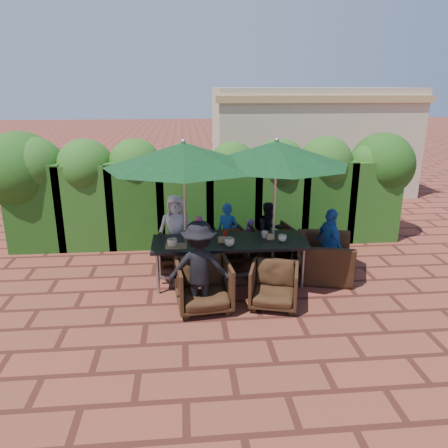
{
  "coord_description": "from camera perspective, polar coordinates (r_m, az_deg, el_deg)",
  "views": [
    {
      "loc": [
        -0.51,
        -6.71,
        3.24
      ],
      "look_at": [
        0.15,
        0.4,
        0.98
      ],
      "focal_mm": 35.0,
      "sensor_mm": 36.0,
      "label": 1
    }
  ],
  "objects": [
    {
      "name": "cup_a",
      "position": [
        7.13,
        -6.78,
        -2.44
      ],
      "size": [
        0.17,
        0.17,
        0.13
      ],
      "primitive_type": "imported",
      "color": "beige",
      "rests_on": "dining_table"
    },
    {
      "name": "cup_c",
      "position": [
        7.12,
        0.7,
        -2.35
      ],
      "size": [
        0.17,
        0.17,
        0.14
      ],
      "primitive_type": "imported",
      "color": "beige",
      "rests_on": "dining_table"
    },
    {
      "name": "chair_far_mid",
      "position": [
        8.33,
        -0.61,
        -2.3
      ],
      "size": [
        0.94,
        0.9,
        0.82
      ],
      "primitive_type": "imported",
      "rotation": [
        0.0,
        0.0,
        3.35
      ],
      "color": "black",
      "rests_on": "ground"
    },
    {
      "name": "umbrella_right",
      "position": [
        7.15,
        6.85,
        9.16
      ],
      "size": [
        2.4,
        2.4,
        2.46
      ],
      "color": "gray",
      "rests_on": "ground"
    },
    {
      "name": "adult_end_right",
      "position": [
        7.82,
        13.63,
        -2.51
      ],
      "size": [
        0.51,
        0.79,
        1.25
      ],
      "primitive_type": "imported",
      "rotation": [
        0.0,
        0.0,
        1.78
      ],
      "color": "#1D54A0",
      "rests_on": "ground"
    },
    {
      "name": "serving_tray",
      "position": [
        7.14,
        -6.26,
        -2.88
      ],
      "size": [
        0.35,
        0.25,
        0.02
      ],
      "primitive_type": "cube",
      "color": "#987349",
      "rests_on": "dining_table"
    },
    {
      "name": "pedestrian_c",
      "position": [
        11.85,
        14.03,
        5.68
      ],
      "size": [
        1.26,
        0.8,
        1.81
      ],
      "primitive_type": "imported",
      "rotation": [
        0.0,
        0.0,
        2.9
      ],
      "color": "#9998A1",
      "rests_on": "ground"
    },
    {
      "name": "adult_far_left",
      "position": [
        8.32,
        -6.33,
        -0.63
      ],
      "size": [
        0.65,
        0.39,
        1.32
      ],
      "primitive_type": "imported",
      "rotation": [
        0.0,
        0.0,
        0.0
      ],
      "color": "silver",
      "rests_on": "ground"
    },
    {
      "name": "cup_e",
      "position": [
        7.39,
        7.63,
        -1.83
      ],
      "size": [
        0.14,
        0.14,
        0.11
      ],
      "primitive_type": "imported",
      "color": "beige",
      "rests_on": "dining_table"
    },
    {
      "name": "ketchup_bottle",
      "position": [
        7.33,
        0.07,
        -1.6
      ],
      "size": [
        0.04,
        0.04,
        0.17
      ],
      "primitive_type": "cylinder",
      "color": "#B20C0A",
      "rests_on": "dining_table"
    },
    {
      "name": "adult_far_right",
      "position": [
        8.5,
        5.91,
        -0.9
      ],
      "size": [
        0.62,
        0.49,
        1.13
      ],
      "primitive_type": "imported",
      "rotation": [
        0.0,
        0.0,
        0.32
      ],
      "color": "black",
      "rests_on": "ground"
    },
    {
      "name": "child_right",
      "position": [
        8.55,
        3.53,
        -1.93
      ],
      "size": [
        0.36,
        0.33,
        0.79
      ],
      "primitive_type": "imported",
      "rotation": [
        0.0,
        0.0,
        -0.43
      ],
      "color": "purple",
      "rests_on": "ground"
    },
    {
      "name": "building",
      "position": [
        14.37,
        11.13,
        10.71
      ],
      "size": [
        6.2,
        3.08,
        3.2
      ],
      "color": "#C6B293",
      "rests_on": "ground"
    },
    {
      "name": "number_block_left",
      "position": [
        7.27,
        -0.28,
        -2.07
      ],
      "size": [
        0.12,
        0.06,
        0.1
      ],
      "primitive_type": "cube",
      "color": "tan",
      "rests_on": "dining_table"
    },
    {
      "name": "child_left",
      "position": [
        8.36,
        -3.21,
        -1.99
      ],
      "size": [
        0.36,
        0.31,
        0.9
      ],
      "primitive_type": "imported",
      "rotation": [
        0.0,
        0.0,
        -0.17
      ],
      "color": "#EC5395",
      "rests_on": "ground"
    },
    {
      "name": "dining_table",
      "position": [
        7.39,
        0.68,
        -2.75
      ],
      "size": [
        2.59,
        0.9,
        0.75
      ],
      "color": "black",
      "rests_on": "ground"
    },
    {
      "name": "hedge_wall",
      "position": [
        9.25,
        -3.61,
        5.29
      ],
      "size": [
        9.1,
        1.6,
        2.4
      ],
      "color": "#14360E",
      "rests_on": "ground"
    },
    {
      "name": "number_block_right",
      "position": [
        7.46,
        6.09,
        -1.65
      ],
      "size": [
        0.12,
        0.06,
        0.1
      ],
      "primitive_type": "cube",
      "color": "tan",
      "rests_on": "dining_table"
    },
    {
      "name": "cup_d",
      "position": [
        7.52,
        5.34,
        -1.4
      ],
      "size": [
        0.12,
        0.12,
        0.12
      ],
      "primitive_type": "imported",
      "color": "beige",
      "rests_on": "dining_table"
    },
    {
      "name": "chair_near_right",
      "position": [
        6.76,
        6.55,
        -7.75
      ],
      "size": [
        0.86,
        0.83,
        0.73
      ],
      "primitive_type": "imported",
      "rotation": [
        0.0,
        0.0,
        -0.27
      ],
      "color": "black",
      "rests_on": "ground"
    },
    {
      "name": "ground",
      "position": [
        7.47,
        -0.88,
        -8.16
      ],
      "size": [
        80.0,
        80.0,
        0.0
      ],
      "primitive_type": "plane",
      "color": "maroon",
      "rests_on": "ground"
    },
    {
      "name": "umbrella_left",
      "position": [
        6.94,
        -5.31,
        8.96
      ],
      "size": [
        2.54,
        2.54,
        2.46
      ],
      "color": "gray",
      "rests_on": "ground"
    },
    {
      "name": "chair_far_left",
      "position": [
        8.36,
        -6.16,
        -2.76
      ],
      "size": [
        0.72,
        0.68,
        0.7
      ],
      "primitive_type": "imported",
      "rotation": [
        0.0,
        0.0,
        3.09
      ],
      "color": "black",
      "rests_on": "ground"
    },
    {
      "name": "chair_end_right",
      "position": [
        7.89,
        13.01,
        -3.47
      ],
      "size": [
        0.96,
        1.22,
        0.94
      ],
      "primitive_type": "imported",
      "rotation": [
        0.0,
        0.0,
        1.31
      ],
      "color": "black",
      "rests_on": "ground"
    },
    {
      "name": "pedestrian_a",
      "position": [
        11.35,
        4.22,
        5.37
      ],
      "size": [
        1.58,
        1.47,
        1.71
      ],
      "primitive_type": "imported",
      "rotation": [
        0.0,
        0.0,
        2.44
      ],
      "color": "#248735",
      "rests_on": "ground"
    },
    {
      "name": "chair_near_left",
      "position": [
        6.63,
        -2.66,
        -7.74
      ],
      "size": [
        0.88,
        0.83,
        0.82
      ],
      "primitive_type": "imported",
      "rotation": [
        0.0,
        0.0,
        0.11
      ],
      "color": "black",
      "rests_on": "ground"
    },
    {
      "name": "pedestrian_b",
      "position": [
        11.75,
        8.68,
        5.3
      ],
      "size": [
        0.87,
        0.71,
        1.57
      ],
      "primitive_type": "imported",
      "rotation": [
        0.0,
        0.0,
        3.52
      ],
      "color": "#EC5395",
      "rests_on": "ground"
    },
    {
      "name": "adult_far_mid",
      "position": [
        8.3,
        0.43,
        -1.2
      ],
      "size": [
        0.51,
        0.48,
        1.14
      ],
      "primitive_type": "imported",
      "rotation": [
        0.0,
        0.0,
        -0.43
      ],
      "color": "#1D54A0",
      "rests_on": "ground"
    },
    {
      "name": "cup_b",
      "position": [
        7.39,
        -4.16,
        -1.66
      ],
      "size": [
        0.14,
        0.14,
        0.13
      ],
      "primitive_type": "imported",
      "color": "beige",
      "rests_on": "dining_table"
    },
    {
      "name": "sauce_bottle",
      "position": [
        7.45,
        0.43,
        -1.28
      ],
      "size": [
        0.04,
        0.04,
        0.17
      ],
      "primitive_type": "cylinder",
      "color": "#4C230C",
      "rests_on": "dining_table"
    },
    {
      "name": "adult_near_left",
      "position": [
        6.41,
        -3.21,
        -5.74
      ],
      "size": [
        0.95,
        0.5,
        1.42
      ],
      "primitive_type": "imported",
      "rotation": [
        0.0,
        0.0,
        3.04
      ],
      "color": "black",
      "rests_on": "ground"
    },
    {
      "name": "chair_far_right",
      "position": [
        8.47,
        6.24,
        -2.26
      ],
      "size": [
        0.87,
        0.83,
        0.77
      ],
      "primitive_type": "imported",
      "rotation": [
        0.0,
        0.0,
        3.33
      ],
      "color": "black",
      "rests_on": "ground"
    }
  ]
}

